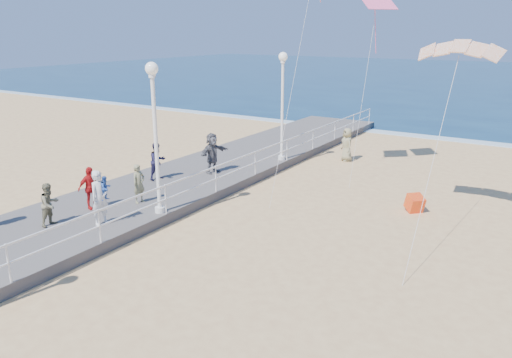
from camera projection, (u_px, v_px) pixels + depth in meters
The scene contains 17 objects.
ground at pixel (290, 256), 15.45m from camera, with size 160.00×160.00×0.00m, color #E3B677.
surf_line at pixel (441, 138), 32.08m from camera, with size 160.00×1.20×0.04m, color white.
boardwalk at pixel (119, 207), 19.20m from camera, with size 5.00×44.00×0.40m, color #68625E.
railing at pixel (165, 191), 17.65m from camera, with size 0.05×42.00×0.55m.
lamp_post_mid at pixel (155, 123), 17.11m from camera, with size 0.44×0.44×5.32m.
lamp_post_far at pixel (282, 95), 24.42m from camera, with size 0.44×0.44×5.32m.
woman_holding_toddler at pixel (100, 198), 16.69m from camera, with size 0.69×0.45×1.88m, color silver.
toddler_held at pixel (106, 188), 16.65m from camera, with size 0.40×0.31×0.83m, color #315CB8.
spectator_1 at pixel (50, 204), 16.67m from camera, with size 0.72×0.56×1.47m, color #7E7757.
spectator_3 at pixel (90, 188), 18.20m from camera, with size 0.93×0.39×1.59m, color red.
spectator_5 at pixel (212, 153), 22.82m from camera, with size 1.72×0.55×1.85m, color #57575C.
spectator_6 at pixel (139, 184), 18.85m from camera, with size 0.55×0.36×1.50m, color gray.
spectator_7 at pixel (158, 161), 21.79m from camera, with size 0.80×0.62×1.65m, color #1C1938.
beach_walker_c at pixel (347, 145), 26.45m from camera, with size 0.87×0.57×1.78m, color gray.
box_kite at pixel (415, 205), 19.11m from camera, with size 0.55×0.55×0.60m, color red.
kite_parafoil at pixel (460, 46), 16.20m from camera, with size 2.68×0.90×0.30m, color orange, non-canonical shape.
kite_diamond_pink at pixel (377, 1), 21.92m from camera, with size 1.43×1.43×0.02m, color #FF5D95.
Camera 1 is at (6.59, -12.52, 6.73)m, focal length 35.00 mm.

